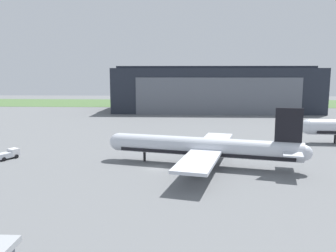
% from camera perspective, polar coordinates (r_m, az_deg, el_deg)
% --- Properties ---
extents(ground_plane, '(440.00, 440.00, 0.00)m').
position_cam_1_polar(ground_plane, '(68.84, -1.88, -7.08)').
color(ground_plane, slate).
extents(grass_field_strip, '(440.00, 56.00, 0.08)m').
position_cam_1_polar(grass_field_strip, '(217.46, 1.24, 3.81)').
color(grass_field_strip, '#4B6B3B').
rests_on(grass_field_strip, ground_plane).
extents(maintenance_hangar, '(97.42, 39.40, 22.11)m').
position_cam_1_polar(maintenance_hangar, '(175.94, 7.66, 6.01)').
color(maintenance_hangar, '#232833').
rests_on(maintenance_hangar, ground_plane).
extents(airliner_near_left, '(40.24, 36.39, 12.30)m').
position_cam_1_polar(airliner_near_left, '(70.60, 6.02, -3.57)').
color(airliner_near_left, silver).
rests_on(airliner_near_left, ground_plane).
extents(stair_truck, '(4.29, 5.46, 2.06)m').
position_cam_1_polar(stair_truck, '(84.08, -24.87, -4.23)').
color(stair_truck, silver).
rests_on(stair_truck, ground_plane).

